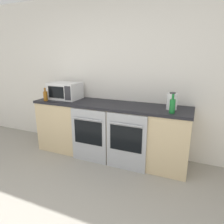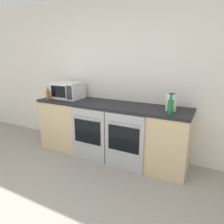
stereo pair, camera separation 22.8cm
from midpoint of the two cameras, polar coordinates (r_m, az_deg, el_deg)
wall_back at (r=3.40m, az=3.84°, el=10.22°), size 10.00×0.06×2.60m
counter_back at (r=3.29m, az=1.19°, el=-5.16°), size 2.52×0.64×0.90m
oven_left at (r=3.13m, az=-4.82°, el=-6.69°), size 0.59×0.06×0.85m
oven_right at (r=2.87m, az=5.65°, el=-8.79°), size 0.59×0.06×0.85m
microwave at (r=3.62m, az=-10.79°, el=6.12°), size 0.52×0.39×0.29m
bottle_amber at (r=3.57m, az=-16.05°, el=4.73°), size 0.07×0.07×0.22m
bottle_green at (r=2.68m, az=18.69°, el=1.42°), size 0.07×0.07×0.25m
kettle at (r=2.87m, az=18.76°, el=2.64°), size 0.15×0.15×0.24m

